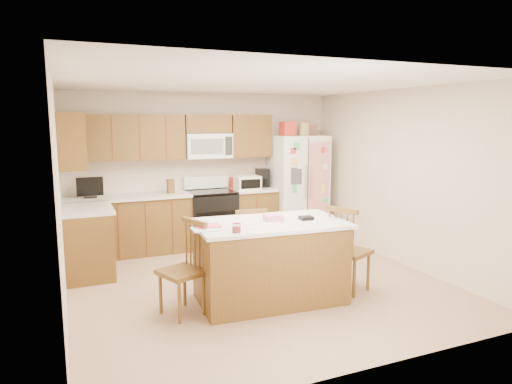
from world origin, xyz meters
name	(u,v)px	position (x,y,z in m)	size (l,w,h in m)	color
ground	(257,283)	(0.00, 0.00, 0.00)	(4.50, 4.50, 0.00)	tan
room_shell	(257,171)	(0.00, 0.00, 1.44)	(4.60, 4.60, 2.52)	beige
cabinetry	(152,196)	(-0.98, 1.79, 0.91)	(3.36, 1.56, 2.15)	brown
stove	(211,217)	(0.00, 1.94, 0.47)	(0.76, 0.65, 1.13)	black
refrigerator	(297,186)	(1.57, 1.87, 0.92)	(0.90, 0.79, 2.04)	white
island	(270,261)	(-0.08, -0.57, 0.47)	(1.81, 1.10, 1.01)	brown
windsor_chair_left	(184,271)	(-1.08, -0.56, 0.48)	(0.54, 0.56, 1.01)	brown
windsor_chair_back	(248,247)	(-0.08, 0.09, 0.46)	(0.46, 0.45, 0.97)	brown
windsor_chair_right	(347,251)	(0.90, -0.68, 0.50)	(0.58, 0.59, 1.05)	brown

